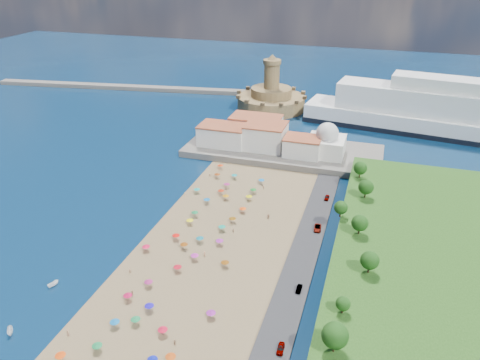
% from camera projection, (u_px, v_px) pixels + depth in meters
% --- Properties ---
extents(ground, '(700.00, 700.00, 0.00)m').
position_uv_depth(ground, '(207.00, 230.00, 159.06)').
color(ground, '#071938').
rests_on(ground, ground).
extents(terrace, '(90.00, 36.00, 3.00)m').
position_uv_depth(terrace, '(283.00, 151.00, 218.21)').
color(terrace, '#59544C').
rests_on(terrace, ground).
extents(jetty, '(18.00, 70.00, 2.40)m').
position_uv_depth(jetty, '(257.00, 123.00, 254.20)').
color(jetty, '#59544C').
rests_on(jetty, ground).
extents(breakwater, '(199.03, 34.77, 2.60)m').
position_uv_depth(breakwater, '(137.00, 88.00, 318.94)').
color(breakwater, '#59544C').
rests_on(breakwater, ground).
extents(waterfront_buildings, '(57.00, 29.00, 11.00)m').
position_uv_depth(waterfront_buildings, '(257.00, 135.00, 219.43)').
color(waterfront_buildings, silver).
rests_on(waterfront_buildings, terrace).
extents(domed_building, '(16.00, 16.00, 15.00)m').
position_uv_depth(domed_building, '(327.00, 142.00, 207.83)').
color(domed_building, silver).
rests_on(domed_building, terrace).
extents(fortress, '(40.00, 40.00, 32.40)m').
position_uv_depth(fortress, '(271.00, 98.00, 277.46)').
color(fortress, olive).
rests_on(fortress, ground).
extents(cruise_ship, '(165.02, 46.67, 35.69)m').
position_uv_depth(cruise_ship, '(467.00, 117.00, 233.81)').
color(cruise_ship, black).
rests_on(cruise_ship, ground).
extents(beach_parasols, '(32.56, 116.44, 2.20)m').
position_uv_depth(beach_parasols, '(195.00, 239.00, 150.27)').
color(beach_parasols, gray).
rests_on(beach_parasols, beach).
extents(beachgoers, '(36.13, 95.09, 1.89)m').
position_uv_depth(beachgoers, '(208.00, 227.00, 158.91)').
color(beachgoers, tan).
rests_on(beachgoers, beach).
extents(moored_boats, '(4.44, 22.36, 1.41)m').
position_uv_depth(moored_boats, '(32.00, 307.00, 123.88)').
color(moored_boats, white).
rests_on(moored_boats, ground).
extents(parked_cars, '(2.72, 82.34, 1.41)m').
position_uv_depth(parked_cars, '(312.00, 247.00, 147.70)').
color(parked_cars, gray).
rests_on(parked_cars, promenade).
extents(hillside_trees, '(15.71, 111.19, 7.68)m').
position_uv_depth(hillside_trees, '(354.00, 239.00, 136.23)').
color(hillside_trees, '#382314').
rests_on(hillside_trees, hillside).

